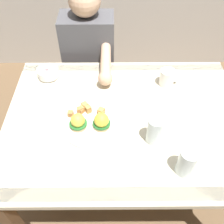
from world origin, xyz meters
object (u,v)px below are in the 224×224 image
at_px(eggs_benedict_plate, 90,122).
at_px(water_glass_near, 186,163).
at_px(dining_table, 125,131).
at_px(fruit_bowl, 48,73).
at_px(fork, 197,93).
at_px(coffee_mug, 168,77).
at_px(water_glass_far, 154,131).
at_px(diner_person, 89,60).

relative_size(eggs_benedict_plate, water_glass_near, 2.03).
bearing_deg(dining_table, fruit_bowl, 143.99).
xyz_separation_m(fork, water_glass_near, (-0.16, -0.47, 0.05)).
relative_size(dining_table, water_glass_near, 9.04).
bearing_deg(fruit_bowl, coffee_mug, -5.76).
distance_m(dining_table, eggs_benedict_plate, 0.23).
bearing_deg(water_glass_near, water_glass_far, 124.64).
bearing_deg(dining_table, water_glass_near, -52.64).
height_order(eggs_benedict_plate, water_glass_near, water_glass_near).
xyz_separation_m(fork, diner_person, (-0.61, 0.43, -0.09)).
bearing_deg(diner_person, fruit_bowl, -126.62).
height_order(dining_table, diner_person, diner_person).
bearing_deg(dining_table, diner_person, 110.16).
bearing_deg(coffee_mug, fork, -26.26).
distance_m(fruit_bowl, diner_person, 0.38).
distance_m(coffee_mug, water_glass_far, 0.40).
height_order(coffee_mug, water_glass_far, water_glass_far).
distance_m(eggs_benedict_plate, fruit_bowl, 0.45).
bearing_deg(fruit_bowl, diner_person, 53.38).
height_order(fruit_bowl, diner_person, diner_person).
bearing_deg(fork, eggs_benedict_plate, -158.33).
xyz_separation_m(fruit_bowl, water_glass_far, (0.55, -0.45, 0.03)).
relative_size(dining_table, water_glass_far, 8.63).
relative_size(eggs_benedict_plate, diner_person, 0.24).
bearing_deg(eggs_benedict_plate, fruit_bowl, 125.04).
height_order(fork, water_glass_far, water_glass_far).
relative_size(fruit_bowl, diner_person, 0.11).
relative_size(water_glass_near, water_glass_far, 0.95).
relative_size(fork, water_glass_far, 0.96).
bearing_deg(water_glass_near, eggs_benedict_plate, 148.79).
height_order(dining_table, water_glass_far, water_glass_far).
bearing_deg(diner_person, eggs_benedict_plate, -85.94).
distance_m(eggs_benedict_plate, coffee_mug, 0.51).
distance_m(dining_table, fruit_bowl, 0.55).
relative_size(fruit_bowl, water_glass_far, 0.86).
height_order(fruit_bowl, water_glass_near, water_glass_near).
relative_size(coffee_mug, diner_person, 0.10).
relative_size(fruit_bowl, coffee_mug, 1.08).
xyz_separation_m(dining_table, coffee_mug, (0.24, 0.25, 0.16)).
xyz_separation_m(dining_table, eggs_benedict_plate, (-0.17, -0.05, 0.13)).
bearing_deg(fruit_bowl, water_glass_near, -42.85).
bearing_deg(water_glass_near, dining_table, 127.36).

